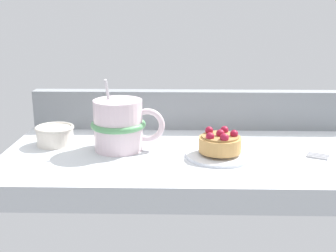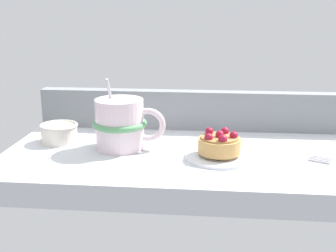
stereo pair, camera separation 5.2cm
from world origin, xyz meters
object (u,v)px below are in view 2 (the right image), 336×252
Objects in this scene: raspberry_tart at (219,144)px; sugar_bowl at (59,132)px; dessert_plate at (219,155)px; coffee_mug at (121,124)px.

raspberry_tart reaches higher than sugar_bowl.
dessert_plate is 30.27cm from sugar_bowl.
coffee_mug is (-17.31, 3.55, 4.04)cm from dessert_plate.
coffee_mug is at bearing 168.40° from raspberry_tart.
coffee_mug reaches higher than raspberry_tart.
raspberry_tart is 1.00× the size of sugar_bowl.
sugar_bowl is (-12.32, 2.46, -2.62)cm from coffee_mug.
coffee_mug is at bearing 168.43° from dessert_plate.
coffee_mug is (-17.31, 3.55, 1.97)cm from raspberry_tart.
sugar_bowl is at bearing 168.52° from raspberry_tart.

